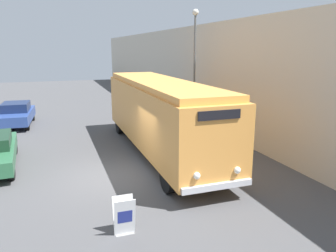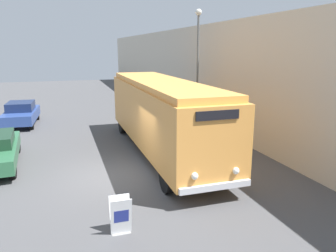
{
  "view_description": "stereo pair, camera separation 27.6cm",
  "coord_description": "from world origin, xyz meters",
  "px_view_note": "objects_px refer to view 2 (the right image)",
  "views": [
    {
      "loc": [
        -1.94,
        -11.7,
        4.78
      ],
      "look_at": [
        1.97,
        -0.56,
        1.96
      ],
      "focal_mm": 35.0,
      "sensor_mm": 36.0,
      "label": 1
    },
    {
      "loc": [
        -1.68,
        -11.79,
        4.78
      ],
      "look_at": [
        1.97,
        -0.56,
        1.96
      ],
      "focal_mm": 35.0,
      "sensor_mm": 36.0,
      "label": 2
    }
  ],
  "objects_px": {
    "vintage_bus": "(162,113)",
    "streetlamp": "(198,54)",
    "sign_board": "(121,216)",
    "parked_car_mid": "(21,113)"
  },
  "relations": [
    {
      "from": "parked_car_mid",
      "to": "vintage_bus",
      "type": "bearing_deg",
      "value": -47.01
    },
    {
      "from": "sign_board",
      "to": "parked_car_mid",
      "type": "bearing_deg",
      "value": 104.72
    },
    {
      "from": "vintage_bus",
      "to": "sign_board",
      "type": "bearing_deg",
      "value": -115.87
    },
    {
      "from": "vintage_bus",
      "to": "streetlamp",
      "type": "height_order",
      "value": "streetlamp"
    },
    {
      "from": "sign_board",
      "to": "streetlamp",
      "type": "distance_m",
      "value": 12.38
    },
    {
      "from": "vintage_bus",
      "to": "sign_board",
      "type": "relative_size",
      "value": 11.07
    },
    {
      "from": "streetlamp",
      "to": "parked_car_mid",
      "type": "xyz_separation_m",
      "value": [
        -10.12,
        4.58,
        -3.69
      ]
    },
    {
      "from": "vintage_bus",
      "to": "streetlamp",
      "type": "distance_m",
      "value": 5.53
    },
    {
      "from": "vintage_bus",
      "to": "parked_car_mid",
      "type": "bearing_deg",
      "value": 129.64
    },
    {
      "from": "sign_board",
      "to": "streetlamp",
      "type": "xyz_separation_m",
      "value": [
        6.32,
        9.89,
        3.93
      ]
    }
  ]
}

